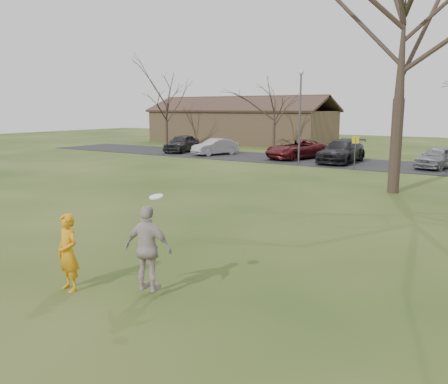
{
  "coord_description": "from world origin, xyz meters",
  "views": [
    {
      "loc": [
        6.82,
        -6.44,
        3.77
      ],
      "look_at": [
        0.0,
        4.0,
        1.5
      ],
      "focal_mm": 36.89,
      "sensor_mm": 36.0,
      "label": 1
    }
  ],
  "objects": [
    {
      "name": "building",
      "position": [
        -20.0,
        38.0,
        1.93
      ],
      "size": [
        20.6,
        8.5,
        5.14
      ],
      "color": "#8C6D4C",
      "rests_on": "ground"
    },
    {
      "name": "player_defender",
      "position": [
        -0.91,
        -0.54,
        0.82
      ],
      "size": [
        0.65,
        0.48,
        1.64
      ],
      "primitive_type": "imported",
      "rotation": [
        0.0,
        0.0,
        -0.16
      ],
      "color": "orange",
      "rests_on": "ground"
    },
    {
      "name": "car_4",
      "position": [
        2.31,
        25.13,
        0.73
      ],
      "size": [
        2.53,
        4.3,
        1.37
      ],
      "primitive_type": "imported",
      "rotation": [
        0.0,
        0.0,
        -0.24
      ],
      "color": "gray",
      "rests_on": "parking_strip"
    },
    {
      "name": "car_0",
      "position": [
        -18.14,
        25.03,
        0.8
      ],
      "size": [
        2.71,
        4.72,
        1.51
      ],
      "primitive_type": "imported",
      "rotation": [
        0.0,
        0.0,
        0.22
      ],
      "color": "#232325",
      "rests_on": "parking_strip"
    },
    {
      "name": "sign_yellow",
      "position": [
        -2.0,
        22.0,
        1.45
      ],
      "size": [
        0.35,
        0.35,
        2.08
      ],
      "color": "#47474C",
      "rests_on": "ground"
    },
    {
      "name": "parking_strip",
      "position": [
        0.0,
        25.0,
        0.02
      ],
      "size": [
        62.0,
        6.5,
        0.04
      ],
      "primitive_type": "cube",
      "color": "black",
      "rests_on": "ground"
    },
    {
      "name": "catching_play",
      "position": [
        0.73,
        0.12,
        1.02
      ],
      "size": [
        1.09,
        0.63,
        2.0
      ],
      "color": "#B4A5A2",
      "rests_on": "ground"
    },
    {
      "name": "ground",
      "position": [
        0.0,
        0.0,
        0.0
      ],
      "size": [
        120.0,
        120.0,
        0.0
      ],
      "primitive_type": "plane",
      "color": "#1E380F",
      "rests_on": "ground"
    },
    {
      "name": "big_tree",
      "position": [
        2.0,
        15.0,
        7.0
      ],
      "size": [
        9.0,
        9.0,
        14.0
      ],
      "primitive_type": null,
      "color": "#352821",
      "rests_on": "ground"
    },
    {
      "name": "car_3",
      "position": [
        -3.85,
        24.92,
        0.82
      ],
      "size": [
        2.24,
        5.41,
        1.56
      ],
      "primitive_type": "imported",
      "rotation": [
        0.0,
        0.0,
        0.01
      ],
      "color": "black",
      "rests_on": "parking_strip"
    },
    {
      "name": "car_1",
      "position": [
        -14.3,
        24.58,
        0.7
      ],
      "size": [
        2.63,
        4.21,
        1.31
      ],
      "primitive_type": "imported",
      "rotation": [
        0.0,
        0.0,
        -0.34
      ],
      "color": "#9E9DA3",
      "rests_on": "parking_strip"
    },
    {
      "name": "car_2",
      "position": [
        -7.56,
        25.46,
        0.76
      ],
      "size": [
        3.73,
        5.66,
        1.45
      ],
      "primitive_type": "imported",
      "rotation": [
        0.0,
        0.0,
        -0.28
      ],
      "color": "#521317",
      "rests_on": "parking_strip"
    },
    {
      "name": "lamp_post",
      "position": [
        -6.0,
        22.5,
        3.97
      ],
      "size": [
        0.34,
        0.34,
        6.27
      ],
      "color": "#47474C",
      "rests_on": "ground"
    }
  ]
}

